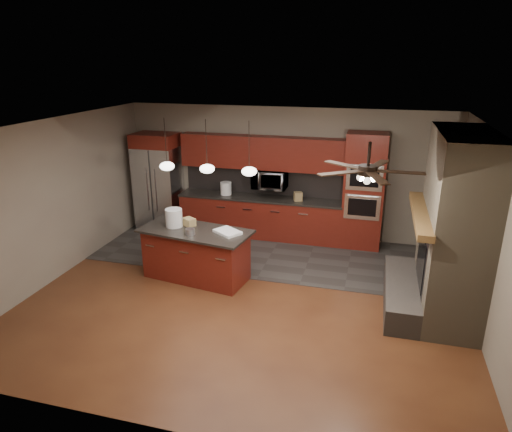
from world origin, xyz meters
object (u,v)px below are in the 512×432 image
(oven_tower, at_px, (364,191))
(white_bucket, at_px, (174,218))
(refrigerator, at_px, (158,182))
(kitchen_island, at_px, (196,254))
(paint_can, at_px, (190,232))
(counter_bucket, at_px, (226,188))
(paint_tray, at_px, (228,232))
(counter_box, at_px, (298,196))
(microwave, at_px, (270,179))
(cardboard_box, at_px, (189,222))

(oven_tower, xyz_separation_m, white_bucket, (-3.19, -2.19, -0.11))
(oven_tower, relative_size, refrigerator, 1.08)
(kitchen_island, height_order, paint_can, paint_can)
(counter_bucket, bearing_deg, oven_tower, -0.14)
(paint_tray, bearing_deg, counter_box, 103.24)
(paint_can, height_order, counter_box, counter_box)
(paint_can, distance_m, counter_box, 2.84)
(counter_bucket, distance_m, counter_box, 1.62)
(paint_can, xyz_separation_m, paint_tray, (0.59, 0.24, -0.03))
(microwave, relative_size, cardboard_box, 3.34)
(kitchen_island, relative_size, counter_box, 11.10)
(paint_tray, bearing_deg, white_bucket, -150.25)
(cardboard_box, bearing_deg, microwave, 97.36)
(refrigerator, height_order, counter_box, refrigerator)
(counter_box, bearing_deg, white_bucket, -154.08)
(microwave, xyz_separation_m, counter_bucket, (-0.98, -0.05, -0.26))
(oven_tower, distance_m, paint_tray, 3.14)
(oven_tower, height_order, cardboard_box, oven_tower)
(oven_tower, xyz_separation_m, counter_bucket, (-2.95, 0.01, -0.15))
(kitchen_island, xyz_separation_m, paint_can, (0.00, -0.23, 0.51))
(white_bucket, relative_size, cardboard_box, 1.47)
(kitchen_island, bearing_deg, refrigerator, 138.04)
(paint_tray, distance_m, counter_bucket, 2.40)
(counter_box, bearing_deg, microwave, 147.82)
(cardboard_box, height_order, counter_box, counter_box)
(microwave, xyz_separation_m, cardboard_box, (-0.97, -2.15, -0.31))
(cardboard_box, bearing_deg, oven_tower, 67.03)
(kitchen_island, xyz_separation_m, cardboard_box, (-0.18, 0.18, 0.52))
(white_bucket, distance_m, paint_can, 0.54)
(refrigerator, bearing_deg, microwave, 2.93)
(oven_tower, xyz_separation_m, refrigerator, (-4.54, -0.07, -0.09))
(refrigerator, relative_size, kitchen_island, 1.06)
(oven_tower, relative_size, counter_box, 12.80)
(cardboard_box, bearing_deg, refrigerator, 159.99)
(kitchen_island, bearing_deg, microwave, 80.42)
(kitchen_island, height_order, white_bucket, white_bucket)
(kitchen_island, xyz_separation_m, paint_tray, (0.60, 0.01, 0.48))
(counter_bucket, bearing_deg, counter_box, -1.77)
(oven_tower, xyz_separation_m, microwave, (-1.98, 0.06, 0.11))
(paint_can, relative_size, counter_box, 0.86)
(oven_tower, distance_m, paint_can, 3.73)
(oven_tower, distance_m, cardboard_box, 3.62)
(counter_bucket, bearing_deg, microwave, 2.93)
(oven_tower, height_order, counter_box, oven_tower)
(counter_bucket, bearing_deg, white_bucket, -96.09)
(cardboard_box, distance_m, counter_bucket, 2.10)
(counter_box, bearing_deg, refrigerator, 157.27)
(cardboard_box, bearing_deg, paint_tray, 19.34)
(counter_bucket, bearing_deg, paint_can, -85.53)
(refrigerator, bearing_deg, cardboard_box, -51.70)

